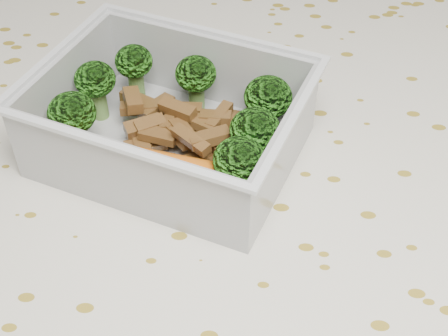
{
  "coord_description": "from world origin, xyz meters",
  "views": [
    {
      "loc": [
        0.01,
        -0.26,
        1.04
      ],
      "look_at": [
        -0.01,
        0.0,
        0.78
      ],
      "focal_mm": 50.0,
      "sensor_mm": 36.0,
      "label": 1
    }
  ],
  "objects": [
    {
      "name": "dining_table",
      "position": [
        0.0,
        0.0,
        0.67
      ],
      "size": [
        1.4,
        0.9,
        0.75
      ],
      "color": "brown",
      "rests_on": "ground"
    },
    {
      "name": "tablecloth",
      "position": [
        0.0,
        0.0,
        0.72
      ],
      "size": [
        1.46,
        0.96,
        0.19
      ],
      "color": "silver",
      "rests_on": "dining_table"
    },
    {
      "name": "lunch_container",
      "position": [
        -0.04,
        0.04,
        0.78
      ],
      "size": [
        0.2,
        0.18,
        0.06
      ],
      "color": "silver",
      "rests_on": "tablecloth"
    },
    {
      "name": "broccoli_florets",
      "position": [
        -0.03,
        0.05,
        0.79
      ],
      "size": [
        0.15,
        0.12,
        0.04
      ],
      "color": "#608C3F",
      "rests_on": "lunch_container"
    },
    {
      "name": "meat_pile",
      "position": [
        -0.03,
        0.05,
        0.77
      ],
      "size": [
        0.09,
        0.07,
        0.03
      ],
      "color": "brown",
      "rests_on": "lunch_container"
    },
    {
      "name": "sausage",
      "position": [
        -0.05,
        0.01,
        0.77
      ],
      "size": [
        0.13,
        0.05,
        0.02
      ],
      "color": "#D16114",
      "rests_on": "lunch_container"
    }
  ]
}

